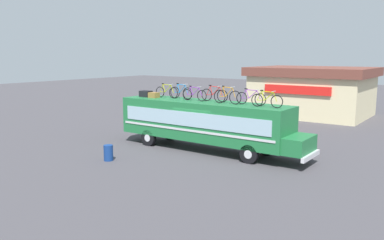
{
  "coord_description": "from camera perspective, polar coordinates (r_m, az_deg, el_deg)",
  "views": [
    {
      "loc": [
        12.57,
        -18.49,
        5.45
      ],
      "look_at": [
        -0.76,
        0.0,
        1.67
      ],
      "focal_mm": 37.05,
      "sensor_mm": 36.0,
      "label": 1
    }
  ],
  "objects": [
    {
      "name": "ground_plane",
      "position": [
        23.02,
        1.53,
        -4.29
      ],
      "size": [
        120.0,
        120.0,
        0.0
      ],
      "primitive_type": "plane",
      "color": "#423F44"
    },
    {
      "name": "rooftop_bicycle_1",
      "position": [
        24.43,
        -3.68,
        4.08
      ],
      "size": [
        1.72,
        0.44,
        0.89
      ],
      "color": "black",
      "rests_on": "bus"
    },
    {
      "name": "rooftop_bicycle_6",
      "position": [
        21.11,
        8.46,
        3.15
      ],
      "size": [
        1.75,
        0.44,
        0.87
      ],
      "color": "black",
      "rests_on": "bus"
    },
    {
      "name": "bus",
      "position": [
        22.56,
        1.98,
        -0.19
      ],
      "size": [
        11.64,
        2.41,
        2.82
      ],
      "color": "#1E6B38",
      "rests_on": "ground"
    },
    {
      "name": "trash_bin",
      "position": [
        21.05,
        -11.94,
        -4.65
      ],
      "size": [
        0.48,
        0.48,
        0.82
      ],
      "primitive_type": "cylinder",
      "color": "navy",
      "rests_on": "ground"
    },
    {
      "name": "luggage_bag_2",
      "position": [
        24.56,
        -5.51,
        3.6
      ],
      "size": [
        0.56,
        0.49,
        0.32
      ],
      "primitive_type": "cube",
      "color": "olive",
      "rests_on": "bus"
    },
    {
      "name": "rooftop_bicycle_5",
      "position": [
        21.46,
        5.1,
        3.41
      ],
      "size": [
        1.71,
        0.44,
        0.97
      ],
      "color": "black",
      "rests_on": "bus"
    },
    {
      "name": "roadside_building",
      "position": [
        37.31,
        16.91,
        4.03
      ],
      "size": [
        10.15,
        7.98,
        4.34
      ],
      "color": "beige",
      "rests_on": "ground"
    },
    {
      "name": "luggage_bag_1",
      "position": [
        25.09,
        -6.66,
        3.77
      ],
      "size": [
        0.72,
        0.53,
        0.39
      ],
      "primitive_type": "cube",
      "color": "black",
      "rests_on": "bus"
    },
    {
      "name": "rooftop_bicycle_2",
      "position": [
        23.83,
        -1.57,
        4.0
      ],
      "size": [
        1.66,
        0.44,
        0.93
      ],
      "color": "black",
      "rests_on": "bus"
    },
    {
      "name": "rooftop_bicycle_3",
      "position": [
        22.8,
        0.34,
        3.69
      ],
      "size": [
        1.68,
        0.44,
        0.86
      ],
      "color": "black",
      "rests_on": "bus"
    },
    {
      "name": "rooftop_bicycle_7",
      "position": [
        20.27,
        10.71,
        2.83
      ],
      "size": [
        1.73,
        0.44,
        0.87
      ],
      "color": "black",
      "rests_on": "bus"
    },
    {
      "name": "rooftop_bicycle_4",
      "position": [
        22.43,
        3.23,
        3.66
      ],
      "size": [
        1.76,
        0.44,
        0.93
      ],
      "color": "black",
      "rests_on": "bus"
    }
  ]
}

